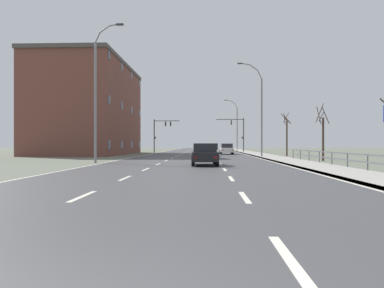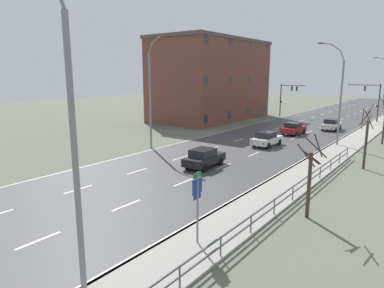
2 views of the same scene
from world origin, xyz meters
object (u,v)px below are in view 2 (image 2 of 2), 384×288
(street_lamp_foreground, at_px, (70,142))
(car_mid_centre, at_px, (267,139))
(car_near_left, at_px, (204,158))
(car_far_right, at_px, (332,124))
(brick_building, at_px, (212,80))
(traffic_signal_right, at_px, (373,97))
(street_lamp_midground, at_px, (339,96))
(street_lamp_left_bank, at_px, (151,95))
(traffic_signal_left, at_px, (287,94))
(highway_sign, at_px, (197,199))
(car_near_right, at_px, (294,128))

(street_lamp_foreground, relative_size, car_mid_centre, 2.68)
(car_mid_centre, xyz_separation_m, car_near_left, (-0.53, -10.90, 0.00))
(car_far_right, bearing_deg, car_mid_centre, -100.26)
(brick_building, bearing_deg, traffic_signal_right, 27.06)
(street_lamp_midground, height_order, street_lamp_left_bank, street_lamp_left_bank)
(street_lamp_midground, xyz_separation_m, traffic_signal_left, (-14.19, 21.55, -1.28))
(car_mid_centre, distance_m, car_near_left, 10.91)
(highway_sign, distance_m, traffic_signal_right, 49.16)
(street_lamp_midground, bearing_deg, car_far_right, 107.05)
(street_lamp_midground, xyz_separation_m, car_far_right, (-3.20, 10.42, -4.46))
(street_lamp_midground, height_order, highway_sign, street_lamp_midground)
(traffic_signal_right, bearing_deg, traffic_signal_left, -176.09)
(street_lamp_foreground, bearing_deg, highway_sign, 79.74)
(highway_sign, xyz_separation_m, car_mid_centre, (-6.73, 21.82, -1.38))
(car_mid_centre, height_order, car_near_right, same)
(street_lamp_midground, distance_m, brick_building, 25.66)
(brick_building, bearing_deg, street_lamp_foreground, -61.51)
(street_lamp_midground, distance_m, traffic_signal_left, 25.84)
(traffic_signal_left, relative_size, car_near_right, 1.40)
(street_lamp_foreground, distance_m, car_mid_centre, 28.21)
(car_near_left, bearing_deg, street_lamp_midground, 65.65)
(highway_sign, distance_m, car_far_right, 37.30)
(car_mid_centre, distance_m, car_near_right, 8.67)
(street_lamp_left_bank, height_order, car_mid_centre, street_lamp_left_bank)
(highway_sign, bearing_deg, street_lamp_midground, 92.13)
(street_lamp_foreground, distance_m, street_lamp_left_bank, 24.30)
(street_lamp_left_bank, xyz_separation_m, traffic_signal_right, (14.50, 35.30, -1.47))
(traffic_signal_right, bearing_deg, brick_building, -152.94)
(street_lamp_foreground, height_order, car_far_right, street_lamp_foreground)
(street_lamp_midground, height_order, traffic_signal_right, street_lamp_midground)
(car_far_right, height_order, car_near_left, same)
(traffic_signal_left, bearing_deg, traffic_signal_right, 3.91)
(car_near_right, bearing_deg, car_far_right, 68.46)
(traffic_signal_right, bearing_deg, highway_sign, -88.42)
(street_lamp_left_bank, distance_m, traffic_signal_left, 34.39)
(car_near_right, bearing_deg, street_lamp_midground, -30.42)
(traffic_signal_right, bearing_deg, car_mid_centre, -101.15)
(highway_sign, distance_m, brick_building, 44.81)
(street_lamp_left_bank, distance_m, highway_sign, 21.28)
(traffic_signal_left, xyz_separation_m, brick_building, (-9.04, -10.73, 2.65))
(street_lamp_foreground, xyz_separation_m, traffic_signal_left, (-14.20, 53.56, -1.47))
(car_near_left, bearing_deg, brick_building, 120.06)
(street_lamp_foreground, bearing_deg, traffic_signal_left, 104.85)
(street_lamp_foreground, xyz_separation_m, brick_building, (-23.24, 42.83, 1.18))
(car_mid_centre, xyz_separation_m, car_far_right, (2.55, 15.22, 0.00))
(car_near_left, bearing_deg, traffic_signal_left, 99.46)
(street_lamp_left_bank, bearing_deg, traffic_signal_left, 88.88)
(street_lamp_foreground, xyz_separation_m, car_mid_centre, (-5.76, 27.22, -4.65))
(car_far_right, bearing_deg, car_near_right, -114.43)
(brick_building, bearing_deg, car_near_left, -57.40)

